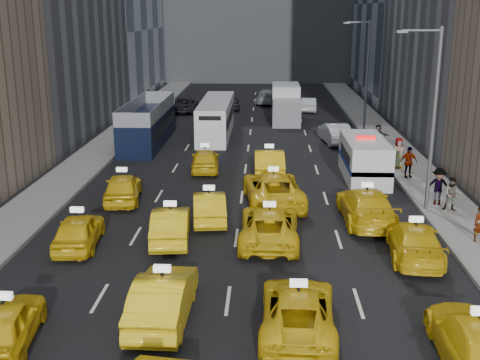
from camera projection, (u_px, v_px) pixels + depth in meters
The scene contains 36 objects.
ground at pixel (224, 330), 18.91m from camera, with size 160.00×160.00×0.00m, color black.
sidewalk_west at pixel (103, 149), 43.36m from camera, with size 3.00×90.00×0.15m, color gray.
sidewalk_east at pixel (396, 151), 42.49m from camera, with size 3.00×90.00×0.15m, color gray.
curb_west at pixel (122, 149), 43.29m from camera, with size 0.15×90.00×0.18m, color slate.
curb_east at pixel (375, 151), 42.55m from camera, with size 0.15×90.00×0.18m, color slate.
streetlight_near at pixel (432, 114), 28.73m from camera, with size 2.15×0.22×9.00m.
streetlight_far at pixel (366, 72), 47.96m from camera, with size 2.15×0.22×9.00m.
taxi_4 at pixel (6, 324), 17.90m from camera, with size 1.64×4.08×1.39m, color yellow.
taxi_5 at pixel (163, 297), 19.35m from camera, with size 1.67×4.78×1.58m, color yellow.
taxi_6 at pixel (298, 310), 18.77m from camera, with size 2.28×4.94×1.37m, color yellow.
taxi_7 at pixel (478, 343), 16.77m from camera, with size 2.13×5.24×1.52m, color yellow.
taxi_8 at pixel (79, 231), 25.42m from camera, with size 1.69×4.21×1.43m, color yellow.
taxi_9 at pixel (171, 224), 26.09m from camera, with size 1.56×4.47×1.47m, color yellow.
taxi_10 at pixel (269, 225), 25.95m from camera, with size 2.48×5.37×1.49m, color yellow.
taxi_11 at pixel (414, 241), 24.27m from camera, with size 2.00×4.93×1.43m, color yellow.
taxi_12 at pixel (123, 188), 31.44m from camera, with size 1.79×4.44×1.51m, color yellow.
taxi_13 at pixel (209, 206), 28.61m from camera, with size 1.49×4.28×1.41m, color yellow.
taxi_14 at pixel (273, 189), 30.97m from camera, with size 2.78×6.03×1.68m, color yellow.
taxi_15 at pixel (366, 206), 28.36m from camera, with size 2.28×5.60×1.62m, color yellow.
taxi_16 at pixel (205, 160), 37.49m from camera, with size 1.69×4.19×1.43m, color yellow.
taxi_17 at pixel (269, 163), 36.27m from camera, with size 1.74×5.00×1.65m, color yellow.
nypd_van at pixel (364, 159), 35.63m from camera, with size 2.44×6.08×2.59m.
double_decker at pixel (148, 123), 45.03m from camera, with size 3.27×11.08×3.18m.
city_bus at pixel (216, 118), 48.08m from camera, with size 2.52×10.98×2.82m.
box_truck at pixel (286, 104), 54.04m from camera, with size 3.28×7.31×3.23m.
misc_car_0 at pixel (335, 133), 45.30m from camera, with size 1.66×4.76×1.57m, color #A9ABB1.
misc_car_1 at pixel (185, 105), 59.10m from camera, with size 2.47×5.35×1.49m, color black.
misc_car_2 at pixel (268, 96), 64.50m from camera, with size 2.23×5.47×1.59m, color slate.
misc_car_3 at pixel (232, 103), 60.60m from camera, with size 1.63×4.05×1.38m, color black.
misc_car_4 at pixel (308, 104), 59.74m from camera, with size 1.44×4.14×1.36m, color #AEB2B6.
pedestrian_0 at pixel (480, 224), 25.56m from camera, with size 0.56×0.37×1.55m, color gray.
pedestrian_1 at pixel (452, 194), 29.49m from camera, with size 0.82×0.45×1.70m, color gray.
pedestrian_2 at pixel (438, 186), 30.42m from camera, with size 1.24×0.51×1.92m, color gray.
pedestrian_3 at pixel (408, 162), 35.37m from camera, with size 1.09×0.50×1.86m, color gray.
pedestrian_4 at pixel (398, 153), 37.53m from camera, with size 0.94×0.51×1.93m, color gray.
pedestrian_5 at pixel (378, 136), 43.19m from camera, with size 1.54×0.44×1.66m, color gray.
Camera 1 is at (1.23, -16.87, 9.70)m, focal length 45.00 mm.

